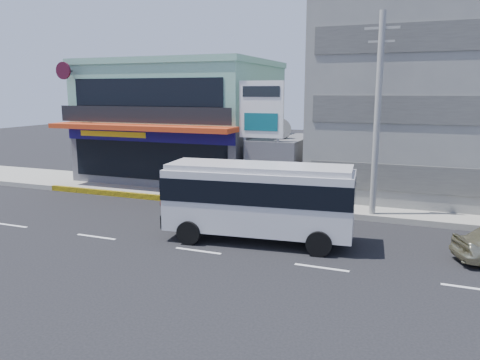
% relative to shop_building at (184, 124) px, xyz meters
% --- Properties ---
extents(ground, '(120.00, 120.00, 0.00)m').
position_rel_shop_building_xyz_m(ground, '(8.00, -13.95, -4.00)').
color(ground, black).
rests_on(ground, ground).
extents(sidewalk, '(70.00, 5.00, 0.30)m').
position_rel_shop_building_xyz_m(sidewalk, '(13.00, -4.45, -3.85)').
color(sidewalk, gray).
rests_on(sidewalk, ground).
extents(shop_building, '(12.40, 11.70, 8.00)m').
position_rel_shop_building_xyz_m(shop_building, '(0.00, 0.00, 0.00)').
color(shop_building, '#47464B').
rests_on(shop_building, ground).
extents(concrete_building, '(16.00, 12.00, 14.00)m').
position_rel_shop_building_xyz_m(concrete_building, '(18.00, 1.05, 3.00)').
color(concrete_building, gray).
rests_on(concrete_building, ground).
extents(gap_structure, '(3.00, 6.00, 3.50)m').
position_rel_shop_building_xyz_m(gap_structure, '(8.00, -1.95, -2.25)').
color(gap_structure, '#47464B').
rests_on(gap_structure, ground).
extents(satellite_dish, '(1.50, 1.50, 0.15)m').
position_rel_shop_building_xyz_m(satellite_dish, '(8.00, -2.95, -0.42)').
color(satellite_dish, slate).
rests_on(satellite_dish, gap_structure).
extents(billboard, '(2.60, 0.18, 6.90)m').
position_rel_shop_building_xyz_m(billboard, '(7.50, -4.75, 0.93)').
color(billboard, gray).
rests_on(billboard, ground).
extents(utility_pole_near, '(1.60, 0.30, 10.00)m').
position_rel_shop_building_xyz_m(utility_pole_near, '(14.00, -6.55, 1.15)').
color(utility_pole_near, '#999993').
rests_on(utility_pole_near, ground).
extents(minibus, '(8.14, 3.44, 3.31)m').
position_rel_shop_building_xyz_m(minibus, '(9.82, -11.83, -2.02)').
color(minibus, silver).
rests_on(minibus, ground).
extents(motorcycle_rider, '(1.99, 1.15, 2.42)m').
position_rel_shop_building_xyz_m(motorcycle_rider, '(4.00, -8.46, -3.20)').
color(motorcycle_rider, '#50150B').
rests_on(motorcycle_rider, ground).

